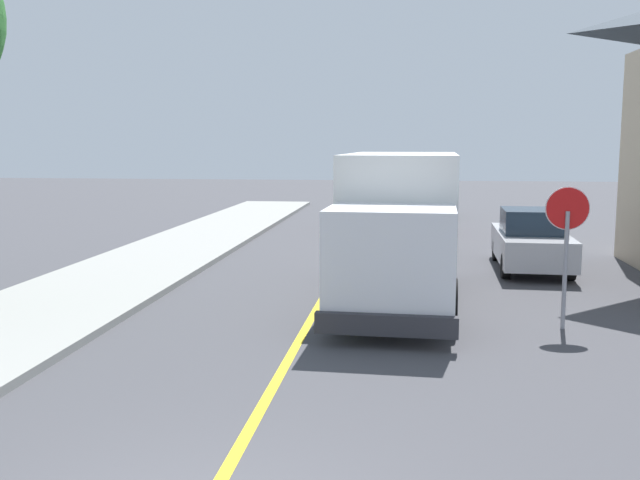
{
  "coord_description": "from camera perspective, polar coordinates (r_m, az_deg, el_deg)",
  "views": [
    {
      "loc": [
        1.87,
        -5.56,
        3.45
      ],
      "look_at": [
        0.02,
        9.34,
        1.4
      ],
      "focal_mm": 40.27,
      "sensor_mm": 36.0,
      "label": 1
    }
  ],
  "objects": [
    {
      "name": "box_truck",
      "position": [
        15.67,
        6.35,
        1.55
      ],
      "size": [
        2.69,
        7.27,
        3.2
      ],
      "color": "silver",
      "rests_on": "ground"
    },
    {
      "name": "parked_car_far",
      "position": [
        34.0,
        8.16,
        3.22
      ],
      "size": [
        1.97,
        4.47,
        1.67
      ],
      "color": "#4C564C",
      "rests_on": "ground"
    },
    {
      "name": "parked_car_mid",
      "position": [
        27.98,
        6.72,
        2.28
      ],
      "size": [
        1.96,
        4.46,
        1.67
      ],
      "color": "maroon",
      "rests_on": "ground"
    },
    {
      "name": "centre_line_yellow",
      "position": [
        16.05,
        0.21,
        -4.62
      ],
      "size": [
        0.16,
        56.0,
        0.01
      ],
      "primitive_type": "cube",
      "color": "gold",
      "rests_on": "ground"
    },
    {
      "name": "parked_van_across",
      "position": [
        20.27,
        16.46,
        -0.08
      ],
      "size": [
        1.95,
        4.46,
        1.67
      ],
      "color": "#B7B7BC",
      "rests_on": "ground"
    },
    {
      "name": "stop_sign",
      "position": [
        13.92,
        19.01,
        0.77
      ],
      "size": [
        0.8,
        0.1,
        2.65
      ],
      "color": "gray",
      "rests_on": "ground"
    },
    {
      "name": "parked_car_near",
      "position": [
        21.95,
        7.23,
        0.76
      ],
      "size": [
        1.96,
        4.46,
        1.67
      ],
      "color": "silver",
      "rests_on": "ground"
    }
  ]
}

